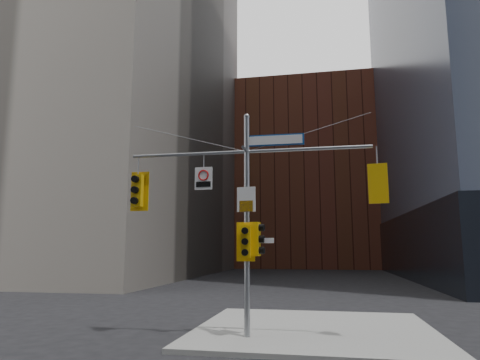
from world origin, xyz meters
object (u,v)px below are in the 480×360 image
at_px(signal_assembly, 247,199).
at_px(street_sign_blade, 274,140).
at_px(traffic_light_east_arm, 378,184).
at_px(regulatory_sign_arm, 203,178).
at_px(traffic_light_pole_front, 245,242).
at_px(traffic_light_west_arm, 138,191).
at_px(traffic_light_pole_side, 257,239).

relative_size(signal_assembly, street_sign_blade, 4.14).
relative_size(traffic_light_east_arm, regulatory_sign_arm, 1.62).
xyz_separation_m(traffic_light_pole_front, regulatory_sign_arm, (-1.46, 0.25, 2.12)).
bearing_deg(traffic_light_west_arm, street_sign_blade, 0.48).
distance_m(traffic_light_east_arm, traffic_light_pole_side, 4.14).
distance_m(traffic_light_east_arm, traffic_light_pole_front, 4.48).
xyz_separation_m(traffic_light_pole_side, traffic_light_pole_front, (-0.33, -0.27, -0.09)).
height_order(traffic_light_west_arm, traffic_light_east_arm, traffic_light_west_arm).
xyz_separation_m(traffic_light_east_arm, street_sign_blade, (-3.19, 0.00, 1.55)).
height_order(traffic_light_pole_side, street_sign_blade, street_sign_blade).
bearing_deg(traffic_light_east_arm, regulatory_sign_arm, 9.29).
bearing_deg(regulatory_sign_arm, traffic_light_pole_side, 3.53).
distance_m(traffic_light_west_arm, traffic_light_east_arm, 7.92).
distance_m(street_sign_blade, regulatory_sign_arm, 2.66).
height_order(signal_assembly, traffic_light_west_arm, signal_assembly).
bearing_deg(street_sign_blade, traffic_light_pole_side, 179.51).
distance_m(traffic_light_east_arm, street_sign_blade, 3.55).
bearing_deg(signal_assembly, regulatory_sign_arm, -179.21).
xyz_separation_m(traffic_light_pole_front, street_sign_blade, (0.92, 0.27, 3.30)).
distance_m(traffic_light_pole_side, regulatory_sign_arm, 2.71).
xyz_separation_m(traffic_light_pole_side, street_sign_blade, (0.60, 0.00, 3.21)).
bearing_deg(traffic_light_east_arm, street_sign_blade, 9.03).
bearing_deg(signal_assembly, traffic_light_pole_side, 0.36).
relative_size(traffic_light_west_arm, traffic_light_pole_front, 1.11).
bearing_deg(traffic_light_pole_front, traffic_light_east_arm, -1.96).
xyz_separation_m(signal_assembly, traffic_light_pole_front, (-0.00, -0.27, -1.36)).
relative_size(traffic_light_east_arm, traffic_light_pole_front, 1.00).
height_order(traffic_light_east_arm, regulatory_sign_arm, regulatory_sign_arm).
relative_size(traffic_light_pole_front, regulatory_sign_arm, 1.62).
relative_size(traffic_light_east_arm, street_sign_blade, 0.64).
bearing_deg(regulatory_sign_arm, traffic_light_pole_front, -6.77).
bearing_deg(traffic_light_west_arm, signal_assembly, 0.40).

